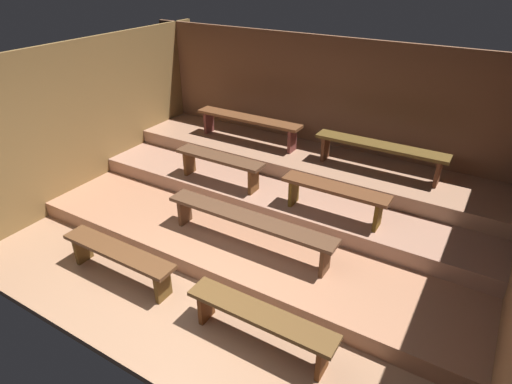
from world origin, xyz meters
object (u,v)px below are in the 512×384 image
Objects in this scene: bench_middle_left at (220,162)px; bench_middle_right at (335,193)px; bench_floor_left at (118,255)px; bench_lower_center at (249,222)px; bench_upper_right at (380,149)px; bench_floor_right at (260,319)px; bench_upper_left at (248,122)px.

bench_middle_left is 1.00× the size of bench_middle_right.
bench_floor_left is 0.69× the size of bench_lower_center.
bench_upper_right is (2.08, 3.10, 0.67)m from bench_floor_left.
bench_floor_left is 1.00× the size of bench_floor_right.
bench_floor_left is at bearing -133.32° from bench_middle_right.
bench_lower_center is 1.38m from bench_middle_left.
bench_middle_right is (0.75, 0.88, 0.20)m from bench_lower_center.
bench_middle_left and bench_middle_right have the same top height.
bench_floor_right is 1.12× the size of bench_middle_left.
bench_upper_left is (-0.13, 3.10, 0.67)m from bench_floor_left.
bench_floor_right is 0.84× the size of bench_upper_left.
bench_floor_left is at bearing 180.00° from bench_floor_right.
bench_upper_right is (2.00, 1.12, 0.23)m from bench_middle_left.
bench_floor_left is 0.84× the size of bench_upper_right.
bench_middle_left is at bearing 180.00° from bench_middle_right.
bench_floor_left is 1.12× the size of bench_middle_right.
bench_floor_right is at bearing -92.49° from bench_upper_right.
bench_upper_left reaches higher than bench_floor_left.
bench_middle_left is 0.74× the size of bench_upper_left.
bench_floor_right is 3.79m from bench_upper_left.
bench_upper_right is (0.21, 1.12, 0.23)m from bench_middle_right.
bench_upper_left is at bearing 123.78° from bench_floor_right.
bench_floor_left is at bearing -92.07° from bench_middle_left.
bench_floor_right is 1.12× the size of bench_middle_right.
bench_upper_left reaches higher than bench_lower_center.
bench_middle_right is at bearing 46.68° from bench_floor_left.
bench_floor_right is (1.94, 0.00, 0.00)m from bench_floor_left.
bench_lower_center is 2.26m from bench_upper_right.
bench_floor_right is at bearing -56.22° from bench_upper_left.
bench_floor_right is at bearing -46.68° from bench_middle_left.
bench_lower_center is at bearing -115.51° from bench_upper_right.
bench_floor_right is 1.39m from bench_lower_center.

